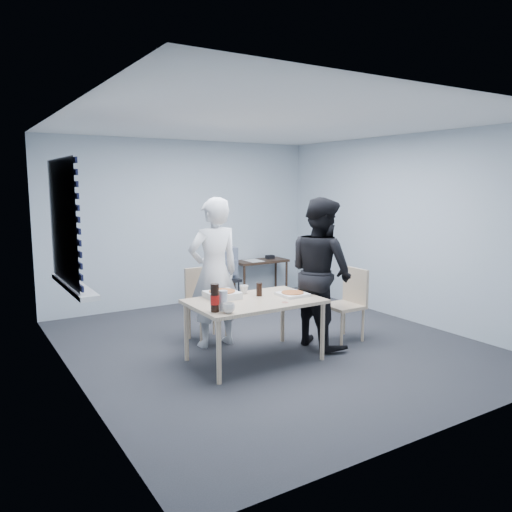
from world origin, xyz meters
TOP-DOWN VIEW (x-y plane):
  - room at (-2.20, 0.40)m, footprint 5.00×5.00m
  - dining_table at (-0.45, -0.37)m, footprint 1.40×0.89m
  - chair_far at (-0.57, 0.62)m, footprint 0.42×0.42m
  - chair_right at (0.94, -0.35)m, footprint 0.42×0.42m
  - person_white at (-0.58, 0.32)m, footprint 0.65×0.42m
  - person_black at (0.50, -0.33)m, footprint 0.47×0.86m
  - side_table at (1.31, 2.28)m, footprint 0.93×0.41m
  - stool at (0.29, 1.64)m, footprint 0.36×0.36m
  - backpack at (0.29, 1.63)m, footprint 0.33×0.25m
  - pizza_box_a at (-0.71, -0.12)m, footprint 0.34×0.34m
  - pizza_box_b at (0.02, -0.43)m, footprint 0.30×0.30m
  - mug_a at (-0.95, -0.71)m, footprint 0.17×0.17m
  - mug_b at (-0.39, -0.04)m, footprint 0.10×0.10m
  - cola_glass at (-0.31, -0.25)m, footprint 0.09×0.09m
  - soda_bottle at (-1.05, -0.61)m, footprint 0.09×0.09m
  - plastic_cups at (-0.95, -0.61)m, footprint 0.10×0.10m
  - rubber_band at (-0.24, -0.65)m, footprint 0.06×0.06m
  - papers at (1.16, 2.27)m, footprint 0.30×0.37m
  - black_box at (1.53, 2.33)m, footprint 0.16×0.14m

SIDE VIEW (x-z plane):
  - stool at x=0.29m, z-range 0.14..0.65m
  - chair_far at x=-0.57m, z-range 0.07..0.96m
  - chair_right at x=0.94m, z-range 0.07..0.96m
  - side_table at x=1.31m, z-range 0.23..0.85m
  - dining_table at x=-0.45m, z-range 0.28..0.96m
  - papers at x=1.16m, z-range 0.62..0.63m
  - black_box at x=1.53m, z-range 0.62..0.68m
  - rubber_band at x=-0.24m, z-range 0.68..0.68m
  - pizza_box_b at x=0.02m, z-range 0.68..0.72m
  - pizza_box_a at x=-0.71m, z-range 0.68..0.76m
  - mug_b at x=-0.39m, z-range 0.68..0.77m
  - mug_a at x=-0.95m, z-range 0.68..0.78m
  - backpack at x=0.29m, z-range 0.50..0.97m
  - cola_glass at x=-0.31m, z-range 0.68..0.83m
  - plastic_cups at x=-0.95m, z-range 0.68..0.88m
  - soda_bottle at x=-1.05m, z-range 0.68..0.95m
  - person_white at x=-0.58m, z-range 0.00..1.77m
  - person_black at x=0.50m, z-range 0.00..1.77m
  - room at x=-2.20m, z-range -1.06..3.94m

